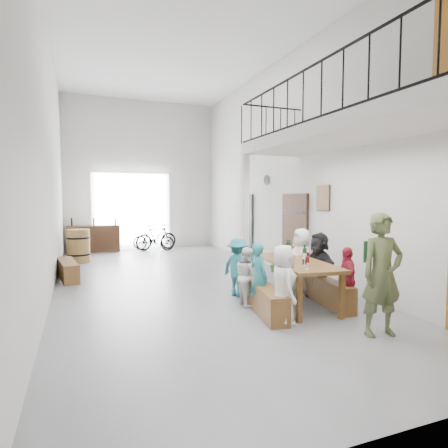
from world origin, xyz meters
name	(u,v)px	position (x,y,z in m)	size (l,w,h in m)	color
floor	(185,281)	(0.00, 0.00, 0.00)	(12.00, 12.00, 0.00)	slate
room_walls	(184,123)	(0.00, 0.00, 3.55)	(12.00, 12.00, 12.00)	silver
gateway_portal	(132,211)	(-0.40, 5.94, 1.40)	(2.80, 0.08, 2.80)	white
right_wall_decor	(336,205)	(2.70, -1.87, 1.74)	(0.07, 8.28, 5.07)	#925415
balcony	(350,133)	(1.98, -3.13, 2.96)	(1.52, 5.62, 4.00)	silver
tasting_table	(296,265)	(1.33, -2.56, 0.71)	(1.12, 2.19, 0.79)	brown
bench_inner	(262,297)	(0.64, -2.61, 0.22)	(0.31, 1.94, 0.45)	brown
bench_wall	(320,289)	(1.89, -2.50, 0.23)	(0.26, 1.98, 0.45)	brown
tableware	(296,254)	(1.30, -2.60, 0.93)	(0.54, 1.46, 0.35)	black
side_bench	(68,270)	(-2.50, 1.20, 0.21)	(0.33, 1.52, 0.43)	brown
oak_barrel	(78,246)	(-2.27, 3.51, 0.49)	(0.67, 0.67, 0.98)	olive
serving_counter	(94,239)	(-1.75, 5.65, 0.46)	(1.75, 0.49, 0.92)	#362010
counter_bottles	(94,222)	(-1.75, 5.66, 1.06)	(1.50, 0.30, 0.28)	black
guest_left_a	(283,285)	(0.59, -3.37, 0.60)	(0.59, 0.38, 1.20)	white
guest_left_b	(259,277)	(0.57, -2.62, 0.58)	(0.42, 0.28, 1.15)	#247279
guest_left_c	(247,276)	(0.53, -2.25, 0.52)	(0.50, 0.39, 1.03)	white
guest_left_d	(238,267)	(0.60, -1.66, 0.56)	(0.73, 0.42, 1.13)	#247279
guest_right_a	(347,279)	(1.91, -3.20, 0.54)	(0.64, 0.26, 1.08)	maroon
guest_right_b	(318,266)	(1.90, -2.43, 0.63)	(1.17, 0.37, 1.26)	black
guest_right_c	(301,261)	(1.84, -1.95, 0.65)	(0.64, 0.41, 1.30)	white
host_standing	(382,274)	(1.63, -4.25, 0.85)	(0.62, 0.41, 1.70)	#4A522E
potted_plant	(275,264)	(2.45, 0.21, 0.20)	(0.37, 0.32, 0.41)	#1C551F
bicycle_near	(153,239)	(0.27, 5.30, 0.41)	(0.54, 1.55, 0.81)	black
bicycle_far	(156,237)	(0.38, 5.33, 0.47)	(0.44, 1.57, 0.94)	black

